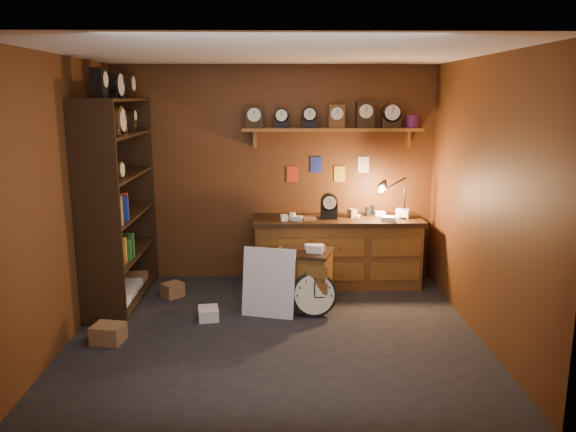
# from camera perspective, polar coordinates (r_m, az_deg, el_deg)

# --- Properties ---
(floor) EXTENTS (4.00, 4.00, 0.00)m
(floor) POSITION_cam_1_polar(r_m,az_deg,el_deg) (5.75, -1.27, -11.70)
(floor) COLOR black
(floor) RESTS_ON ground
(room_shell) EXTENTS (4.02, 3.62, 2.71)m
(room_shell) POSITION_cam_1_polar(r_m,az_deg,el_deg) (5.40, -0.88, 5.72)
(room_shell) COLOR #5A3215
(room_shell) RESTS_ON ground
(shelving_unit) EXTENTS (0.47, 1.60, 2.58)m
(shelving_unit) POSITION_cam_1_polar(r_m,az_deg,el_deg) (6.59, -17.12, 2.23)
(shelving_unit) COLOR black
(shelving_unit) RESTS_ON ground
(workbench) EXTENTS (2.07, 0.66, 1.36)m
(workbench) POSITION_cam_1_polar(r_m,az_deg,el_deg) (7.03, 5.01, -3.19)
(workbench) COLOR brown
(workbench) RESTS_ON ground
(low_cabinet) EXTENTS (0.69, 0.63, 0.74)m
(low_cabinet) POSITION_cam_1_polar(r_m,az_deg,el_deg) (6.27, 1.72, -6.13)
(low_cabinet) COLOR brown
(low_cabinet) RESTS_ON ground
(big_round_clock) EXTENTS (0.48, 0.16, 0.49)m
(big_round_clock) POSITION_cam_1_polar(r_m,az_deg,el_deg) (6.08, 2.68, -7.96)
(big_round_clock) COLOR black
(big_round_clock) RESTS_ON ground
(white_panel) EXTENTS (0.59, 0.30, 0.75)m
(white_panel) POSITION_cam_1_polar(r_m,az_deg,el_deg) (6.16, -1.96, -10.03)
(white_panel) COLOR silver
(white_panel) RESTS_ON ground
(mini_fridge) EXTENTS (0.55, 0.57, 0.56)m
(mini_fridge) POSITION_cam_1_polar(r_m,az_deg,el_deg) (6.61, 1.46, -5.87)
(mini_fridge) COLOR silver
(mini_fridge) RESTS_ON ground
(floor_box_a) EXTENTS (0.33, 0.29, 0.18)m
(floor_box_a) POSITION_cam_1_polar(r_m,az_deg,el_deg) (5.77, -17.79, -11.29)
(floor_box_a) COLOR olive
(floor_box_a) RESTS_ON ground
(floor_box_b) EXTENTS (0.25, 0.28, 0.12)m
(floor_box_b) POSITION_cam_1_polar(r_m,az_deg,el_deg) (6.09, -8.09, -9.78)
(floor_box_b) COLOR white
(floor_box_b) RESTS_ON ground
(floor_box_c) EXTENTS (0.29, 0.29, 0.17)m
(floor_box_c) POSITION_cam_1_polar(r_m,az_deg,el_deg) (6.80, -11.64, -7.36)
(floor_box_c) COLOR olive
(floor_box_c) RESTS_ON ground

